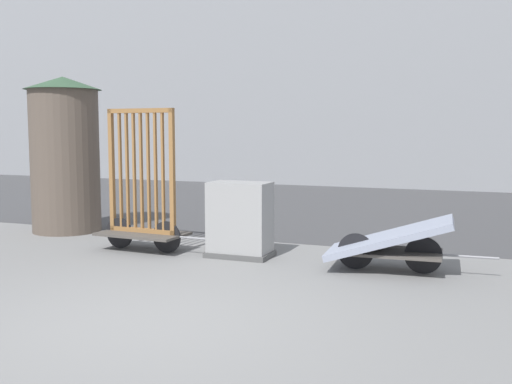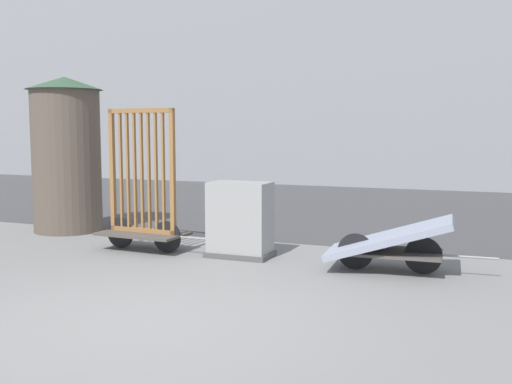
{
  "view_description": "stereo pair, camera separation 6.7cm",
  "coord_description": "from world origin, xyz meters",
  "px_view_note": "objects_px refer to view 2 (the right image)",
  "views": [
    {
      "loc": [
        3.14,
        -5.03,
        1.93
      ],
      "look_at": [
        0.0,
        3.06,
        1.01
      ],
      "focal_mm": 42.0,
      "sensor_mm": 36.0,
      "label": 1
    },
    {
      "loc": [
        3.21,
        -5.01,
        1.93
      ],
      "look_at": [
        0.0,
        3.06,
        1.01
      ],
      "focal_mm": 42.0,
      "sensor_mm": 36.0,
      "label": 2
    }
  ],
  "objects_px": {
    "bike_cart_with_bedframe": "(143,204)",
    "utility_cabinet": "(240,222)",
    "advertising_column": "(66,153)",
    "bike_cart_with_mattress": "(389,242)"
  },
  "relations": [
    {
      "from": "utility_cabinet",
      "to": "advertising_column",
      "type": "xyz_separation_m",
      "value": [
        -3.94,
        0.92,
        0.95
      ]
    },
    {
      "from": "bike_cart_with_bedframe",
      "to": "utility_cabinet",
      "type": "xyz_separation_m",
      "value": [
        1.62,
        0.13,
        -0.21
      ]
    },
    {
      "from": "bike_cart_with_bedframe",
      "to": "advertising_column",
      "type": "height_order",
      "value": "advertising_column"
    },
    {
      "from": "bike_cart_with_bedframe",
      "to": "advertising_column",
      "type": "distance_m",
      "value": 2.65
    },
    {
      "from": "utility_cabinet",
      "to": "advertising_column",
      "type": "relative_size",
      "value": 0.39
    },
    {
      "from": "bike_cart_with_mattress",
      "to": "utility_cabinet",
      "type": "xyz_separation_m",
      "value": [
        -2.25,
        0.13,
        0.12
      ]
    },
    {
      "from": "bike_cart_with_bedframe",
      "to": "advertising_column",
      "type": "xyz_separation_m",
      "value": [
        -2.32,
        1.06,
        0.73
      ]
    },
    {
      "from": "bike_cart_with_bedframe",
      "to": "utility_cabinet",
      "type": "distance_m",
      "value": 1.64
    },
    {
      "from": "advertising_column",
      "to": "bike_cart_with_bedframe",
      "type": "bearing_deg",
      "value": -24.49
    },
    {
      "from": "bike_cart_with_mattress",
      "to": "bike_cart_with_bedframe",
      "type": "bearing_deg",
      "value": 176.47
    }
  ]
}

